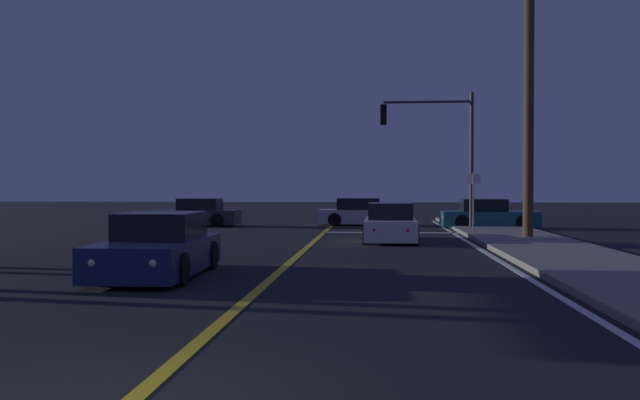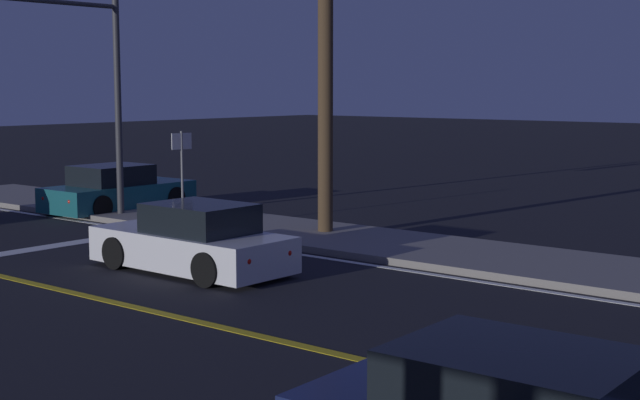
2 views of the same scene
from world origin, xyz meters
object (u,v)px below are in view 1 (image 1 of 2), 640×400
Objects in this scene: utility_pole_right at (529,79)px; car_side_waiting_navy at (158,248)px; car_following_oncoming_teal at (488,215)px; car_mid_block_silver at (363,214)px; car_distant_tail_charcoal at (196,214)px; traffic_signal_near_right at (439,138)px; car_parked_curb_white at (390,225)px; street_sign_corner at (473,193)px.

car_side_waiting_navy is at bearing -134.01° from utility_pole_right.
car_following_oncoming_teal is 0.96× the size of car_mid_block_silver.
car_following_oncoming_teal is 6.01m from car_mid_block_silver.
traffic_signal_near_right reaches higher than car_distant_tail_charcoal.
car_parked_curb_white is 0.38× the size of utility_pole_right.
car_following_oncoming_teal is at bearing -151.17° from traffic_signal_near_right.
utility_pole_right is (13.97, -8.08, 5.06)m from car_distant_tail_charcoal.
car_mid_block_silver is at bearing 97.27° from car_parked_curb_white.
car_distant_tail_charcoal is 16.91m from utility_pole_right.
utility_pole_right is at bearing 112.03° from traffic_signal_near_right.
traffic_signal_near_right is (-2.34, -1.29, 3.46)m from car_following_oncoming_teal.
car_following_oncoming_teal and car_parked_curb_white have the same top height.
car_side_waiting_navy is at bearing -29.12° from car_following_oncoming_teal.
car_side_waiting_navy is 1.06× the size of car_parked_curb_white.
traffic_signal_near_right reaches higher than car_side_waiting_navy.
traffic_signal_near_right is (11.44, -1.85, 3.46)m from car_distant_tail_charcoal.
car_mid_block_silver is 1.06× the size of car_distant_tail_charcoal.
car_distant_tail_charcoal and car_parked_curb_white have the same top height.
car_mid_block_silver is 12.11m from utility_pole_right.
car_distant_tail_charcoal is at bearing -9.17° from traffic_signal_near_right.
street_sign_corner is at bearing 39.41° from car_mid_block_silver.
street_sign_corner is (-1.40, 3.44, -3.99)m from utility_pole_right.
car_distant_tail_charcoal is 12.10m from traffic_signal_near_right.
traffic_signal_near_right reaches higher than car_mid_block_silver.
car_distant_tail_charcoal is 0.39× the size of utility_pole_right.
car_mid_block_silver is at bearing -107.21° from car_following_oncoming_teal.
car_parked_curb_white is 1.71× the size of street_sign_corner.
car_side_waiting_navy is 10.92m from car_parked_curb_white.
car_parked_curb_white is 5.37m from street_sign_corner.
car_side_waiting_navy is at bearing -10.00° from car_mid_block_silver.
car_distant_tail_charcoal is 1.74× the size of street_sign_corner.
traffic_signal_near_right reaches higher than street_sign_corner.
car_mid_block_silver is 9.90m from car_parked_curb_white.
utility_pole_right is 5.45m from street_sign_corner.
car_mid_block_silver is at bearing 122.69° from utility_pole_right.
car_side_waiting_navy is at bearing -117.16° from car_parked_curb_white.
car_mid_block_silver is at bearing -81.07° from car_distant_tail_charcoal.
car_side_waiting_navy is 19.88m from car_mid_block_silver.
utility_pole_right is (2.52, -6.24, 1.61)m from traffic_signal_near_right.
car_side_waiting_navy is 20.24m from car_following_oncoming_teal.
car_parked_curb_white is (1.14, -9.83, -0.00)m from car_mid_block_silver.
car_side_waiting_navy is at bearing -121.83° from street_sign_corner.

